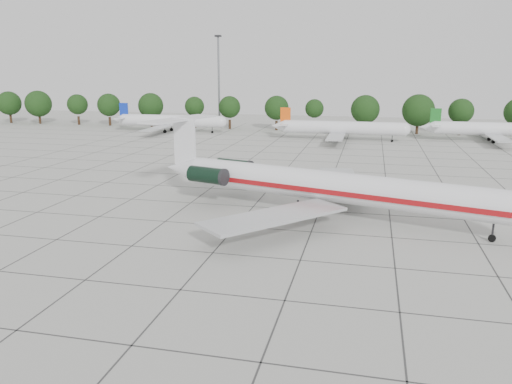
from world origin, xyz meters
TOP-DOWN VIEW (x-y plane):
  - ground at (0.00, 0.00)m, footprint 260.00×260.00m
  - apron_joints at (0.00, 15.00)m, footprint 170.00×170.00m
  - main_airliner at (7.39, 6.25)m, footprint 42.72×32.78m
  - bg_airliner_b at (-38.01, 74.49)m, footprint 28.24×27.20m
  - bg_airliner_c at (6.82, 68.34)m, footprint 28.24×27.20m
  - bg_airliner_d at (41.06, 73.59)m, footprint 28.24×27.20m
  - tree_line at (-11.68, 85.00)m, footprint 249.86×8.44m
  - floodlight_mast at (-30.00, 92.00)m, footprint 1.60×1.60m

SIDE VIEW (x-z plane):
  - ground at x=0.00m, z-range 0.00..0.00m
  - apron_joints at x=0.00m, z-range 0.00..0.02m
  - bg_airliner_b at x=-38.01m, z-range -0.79..6.61m
  - bg_airliner_c at x=6.82m, z-range -0.79..6.61m
  - bg_airliner_d at x=41.06m, z-range -0.79..6.61m
  - main_airliner at x=7.39m, z-range -1.50..8.70m
  - tree_line at x=-11.68m, z-range 0.87..11.09m
  - floodlight_mast at x=-30.00m, z-range 1.56..27.01m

